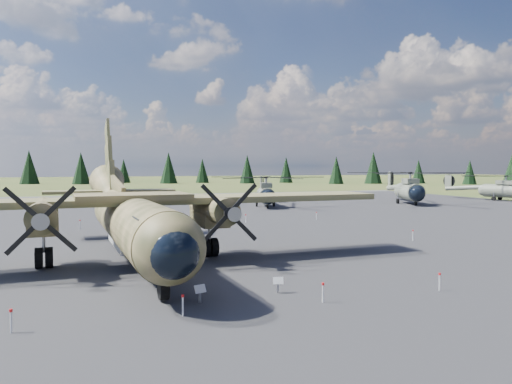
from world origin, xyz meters
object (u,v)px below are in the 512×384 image
object	(u,v)px
helicopter_mid	(409,181)
helicopter_far	(503,183)
transport_plane	(130,212)
helicopter_near	(266,185)

from	to	relation	value
helicopter_mid	helicopter_far	bearing A→B (deg)	23.64
helicopter_mid	helicopter_far	xyz separation A→B (m)	(19.65, 1.51, -0.47)
transport_plane	helicopter_far	distance (m)	71.94
helicopter_near	transport_plane	bearing A→B (deg)	-106.26
helicopter_mid	helicopter_near	bearing A→B (deg)	-166.14
transport_plane	helicopter_far	size ratio (longest dim) A/B	1.46
helicopter_near	helicopter_far	bearing A→B (deg)	14.84
helicopter_mid	helicopter_far	distance (m)	19.71
helicopter_near	helicopter_mid	size ratio (longest dim) A/B	0.88
helicopter_near	helicopter_mid	xyz separation A→B (m)	(22.33, -2.11, 0.41)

